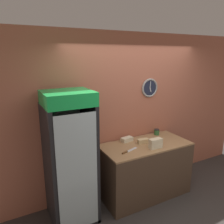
# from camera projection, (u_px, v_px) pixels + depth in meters

# --- Properties ---
(wall_back) EXTENTS (5.20, 0.09, 2.70)m
(wall_back) POSITION_uv_depth(u_px,v_px,m) (133.00, 113.00, 3.82)
(wall_back) COLOR #B7664C
(wall_back) RESTS_ON ground_plane
(prep_counter) EXTENTS (1.49, 0.71, 0.92)m
(prep_counter) POSITION_uv_depth(u_px,v_px,m) (144.00, 169.00, 3.70)
(prep_counter) COLOR #4C3828
(prep_counter) RESTS_ON ground_plane
(beverage_cooler) EXTENTS (0.63, 0.65, 1.90)m
(beverage_cooler) POSITION_uv_depth(u_px,v_px,m) (69.00, 152.00, 3.05)
(beverage_cooler) COLOR black
(beverage_cooler) RESTS_ON ground_plane
(sandwich_stack_bottom) EXTENTS (0.21, 0.10, 0.08)m
(sandwich_stack_bottom) POSITION_uv_depth(u_px,v_px,m) (155.00, 146.00, 3.41)
(sandwich_stack_bottom) COLOR beige
(sandwich_stack_bottom) RESTS_ON prep_counter
(sandwich_stack_middle) EXTENTS (0.21, 0.10, 0.08)m
(sandwich_stack_middle) POSITION_uv_depth(u_px,v_px,m) (156.00, 141.00, 3.39)
(sandwich_stack_middle) COLOR beige
(sandwich_stack_middle) RESTS_ON sandwich_stack_bottom
(sandwich_flat_left) EXTENTS (0.22, 0.14, 0.07)m
(sandwich_flat_left) POSITION_uv_depth(u_px,v_px,m) (127.00, 139.00, 3.68)
(sandwich_flat_left) COLOR beige
(sandwich_flat_left) RESTS_ON prep_counter
(sandwich_flat_right) EXTENTS (0.20, 0.11, 0.07)m
(sandwich_flat_right) POSITION_uv_depth(u_px,v_px,m) (143.00, 141.00, 3.60)
(sandwich_flat_right) COLOR tan
(sandwich_flat_right) RESTS_ON prep_counter
(chefs_knife) EXTENTS (0.33, 0.14, 0.02)m
(chefs_knife) POSITION_uv_depth(u_px,v_px,m) (128.00, 151.00, 3.29)
(chefs_knife) COLOR silver
(chefs_knife) RESTS_ON prep_counter
(condiment_jar) EXTENTS (0.09, 0.09, 0.10)m
(condiment_jar) POSITION_uv_depth(u_px,v_px,m) (157.00, 132.00, 3.99)
(condiment_jar) COLOR #336B38
(condiment_jar) RESTS_ON prep_counter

